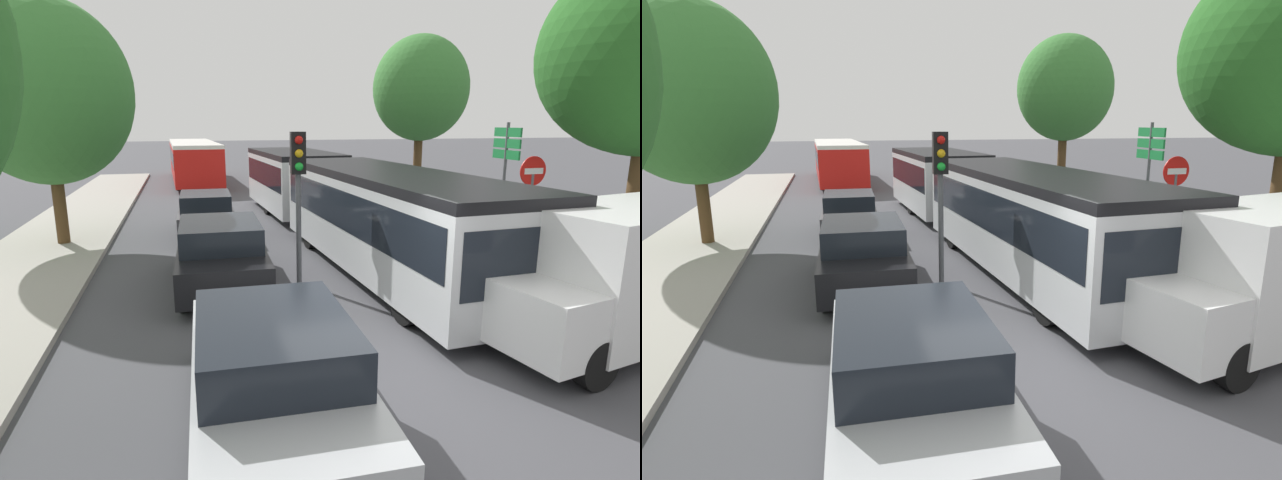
{
  "view_description": "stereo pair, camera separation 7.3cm",
  "coord_description": "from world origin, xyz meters",
  "views": [
    {
      "loc": [
        -2.48,
        -5.87,
        3.58
      ],
      "look_at": [
        0.2,
        3.89,
        1.2
      ],
      "focal_mm": 28.0,
      "sensor_mm": 36.0,
      "label": 1
    },
    {
      "loc": [
        -2.41,
        -5.89,
        3.58
      ],
      "look_at": [
        0.2,
        3.89,
        1.2
      ],
      "focal_mm": 28.0,
      "sensor_mm": 36.0,
      "label": 2
    }
  ],
  "objects": [
    {
      "name": "ground_plane",
      "position": [
        0.0,
        0.0,
        0.0
      ],
      "size": [
        200.0,
        200.0,
        0.0
      ],
      "primitive_type": "plane",
      "color": "#47474C"
    },
    {
      "name": "kerb_strip_left",
      "position": [
        -6.31,
        12.99,
        0.07
      ],
      "size": [
        3.2,
        35.98,
        0.14
      ],
      "primitive_type": "cube",
      "color": "#9E998E",
      "rests_on": "ground"
    },
    {
      "name": "articulated_bus",
      "position": [
        2.06,
        8.61,
        1.43
      ],
      "size": [
        3.28,
        16.84,
        2.49
      ],
      "rotation": [
        0.0,
        0.0,
        -1.53
      ],
      "color": "silver",
      "rests_on": "ground"
    },
    {
      "name": "city_bus_rear",
      "position": [
        -1.79,
        25.98,
        1.43
      ],
      "size": [
        2.92,
        11.54,
        2.47
      ],
      "rotation": [
        0.0,
        0.0,
        1.6
      ],
      "color": "red",
      "rests_on": "ground"
    },
    {
      "name": "queued_car_silver",
      "position": [
        -1.61,
        -0.65,
        0.75
      ],
      "size": [
        1.97,
        4.35,
        1.49
      ],
      "rotation": [
        0.0,
        0.0,
        1.54
      ],
      "color": "#B7BABF",
      "rests_on": "ground"
    },
    {
      "name": "queued_car_black",
      "position": [
        -1.77,
        5.01,
        0.76
      ],
      "size": [
        1.98,
        4.38,
        1.5
      ],
      "rotation": [
        0.0,
        0.0,
        1.54
      ],
      "color": "black",
      "rests_on": "ground"
    },
    {
      "name": "queued_car_graphite",
      "position": [
        -1.83,
        10.54,
        0.7
      ],
      "size": [
        1.83,
        4.04,
        1.38
      ],
      "rotation": [
        0.0,
        0.0,
        1.54
      ],
      "color": "#47474C",
      "rests_on": "ground"
    },
    {
      "name": "white_van",
      "position": [
        4.5,
        0.32,
        1.24
      ],
      "size": [
        5.27,
        2.81,
        2.31
      ],
      "rotation": [
        0.0,
        0.0,
        3.32
      ],
      "color": "white",
      "rests_on": "ground"
    },
    {
      "name": "traffic_light",
      "position": [
        -0.06,
        4.73,
        2.5
      ],
      "size": [
        0.34,
        0.37,
        3.4
      ],
      "rotation": [
        0.0,
        0.0,
        -1.64
      ],
      "color": "#56595E",
      "rests_on": "ground"
    },
    {
      "name": "no_entry_sign",
      "position": [
        5.54,
        4.24,
        1.88
      ],
      "size": [
        0.7,
        0.08,
        2.82
      ],
      "rotation": [
        0.0,
        0.0,
        -1.57
      ],
      "color": "#56595E",
      "rests_on": "ground"
    },
    {
      "name": "direction_sign_post",
      "position": [
        7.31,
        7.8,
        2.57
      ],
      "size": [
        0.12,
        1.4,
        3.6
      ],
      "rotation": [
        0.0,
        0.0,
        3.1
      ],
      "color": "#56595E",
      "rests_on": "ground"
    },
    {
      "name": "tree_left_mid",
      "position": [
        -5.97,
        9.98,
        4.26
      ],
      "size": [
        4.63,
        4.63,
        6.93
      ],
      "color": "#51381E",
      "rests_on": "ground"
    },
    {
      "name": "tree_right_mid",
      "position": [
        7.75,
        14.81,
        5.02
      ],
      "size": [
        4.16,
        4.16,
        7.28
      ],
      "color": "#51381E",
      "rests_on": "ground"
    }
  ]
}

